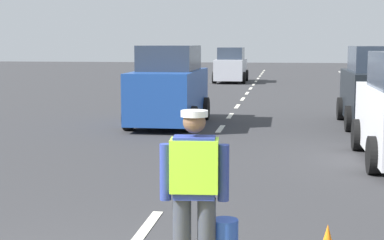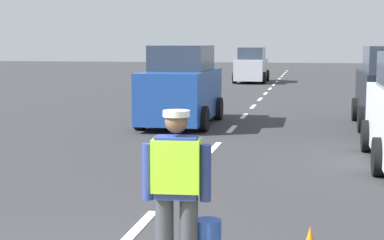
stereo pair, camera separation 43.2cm
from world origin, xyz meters
name	(u,v)px [view 2 (the right image)]	position (x,y,z in m)	size (l,w,h in m)	color
ground_plane	(261,99)	(0.00, 21.00, 0.00)	(96.00, 96.00, 0.00)	#333335
lane_center_line	(268,91)	(0.00, 25.20, 0.00)	(0.14, 46.40, 0.01)	silver
road_worker	(179,186)	(0.86, 1.11, 0.93)	(0.75, 0.41, 1.67)	#383D4C
car_oncoming_third	(252,66)	(-1.45, 31.77, 0.95)	(1.89, 4.31, 2.06)	silver
car_oncoming_lead	(182,88)	(-1.53, 12.39, 1.04)	(1.95, 4.14, 2.24)	#1E4799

